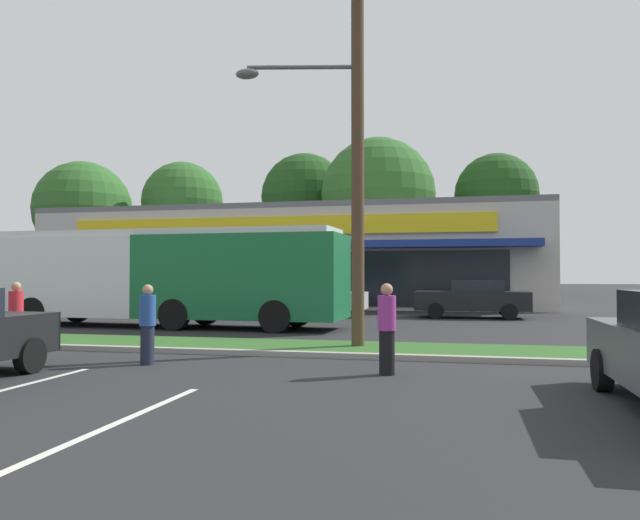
{
  "coord_description": "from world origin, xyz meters",
  "views": [
    {
      "loc": [
        6.66,
        -0.05,
        1.78
      ],
      "look_at": [
        2.55,
        18.1,
        2.21
      ],
      "focal_mm": 34.55,
      "sensor_mm": 36.0,
      "label": 1
    }
  ],
  "objects_px": {
    "city_bus": "(166,275)",
    "car_1": "(311,297)",
    "pedestrian_far": "(16,316)",
    "pedestrian_near_bench": "(148,324)",
    "car_3": "(109,296)",
    "pedestrian_mid": "(387,329)",
    "utility_pole": "(351,139)",
    "car_5": "(473,298)"
  },
  "relations": [
    {
      "from": "city_bus",
      "to": "car_5",
      "type": "distance_m",
      "value": 12.21
    },
    {
      "from": "city_bus",
      "to": "car_3",
      "type": "relative_size",
      "value": 2.84
    },
    {
      "from": "car_3",
      "to": "pedestrian_far",
      "type": "distance_m",
      "value": 14.4
    },
    {
      "from": "city_bus",
      "to": "pedestrian_near_bench",
      "type": "height_order",
      "value": "city_bus"
    },
    {
      "from": "utility_pole",
      "to": "city_bus",
      "type": "relative_size",
      "value": 0.75
    },
    {
      "from": "pedestrian_near_bench",
      "to": "pedestrian_mid",
      "type": "relative_size",
      "value": 0.98
    },
    {
      "from": "car_1",
      "to": "pedestrian_mid",
      "type": "xyz_separation_m",
      "value": [
        4.89,
        -14.54,
        0.02
      ]
    },
    {
      "from": "city_bus",
      "to": "car_5",
      "type": "height_order",
      "value": "city_bus"
    },
    {
      "from": "pedestrian_near_bench",
      "to": "pedestrian_far",
      "type": "bearing_deg",
      "value": -118.86
    },
    {
      "from": "pedestrian_near_bench",
      "to": "pedestrian_mid",
      "type": "bearing_deg",
      "value": 75.58
    },
    {
      "from": "utility_pole",
      "to": "city_bus",
      "type": "xyz_separation_m",
      "value": [
        -7.23,
        5.02,
        -3.19
      ]
    },
    {
      "from": "utility_pole",
      "to": "car_5",
      "type": "distance_m",
      "value": 12.73
    },
    {
      "from": "car_1",
      "to": "pedestrian_far",
      "type": "xyz_separation_m",
      "value": [
        -3.8,
        -13.19,
        0.01
      ]
    },
    {
      "from": "car_5",
      "to": "pedestrian_mid",
      "type": "relative_size",
      "value": 2.81
    },
    {
      "from": "city_bus",
      "to": "pedestrian_near_bench",
      "type": "xyz_separation_m",
      "value": [
        3.69,
        -8.07,
        -0.97
      ]
    },
    {
      "from": "car_3",
      "to": "pedestrian_near_bench",
      "type": "height_order",
      "value": "pedestrian_near_bench"
    },
    {
      "from": "car_3",
      "to": "pedestrian_near_bench",
      "type": "relative_size",
      "value": 2.76
    },
    {
      "from": "city_bus",
      "to": "pedestrian_near_bench",
      "type": "distance_m",
      "value": 8.93
    },
    {
      "from": "pedestrian_near_bench",
      "to": "pedestrian_mid",
      "type": "distance_m",
      "value": 4.75
    },
    {
      "from": "utility_pole",
      "to": "car_5",
      "type": "relative_size",
      "value": 2.04
    },
    {
      "from": "car_5",
      "to": "pedestrian_far",
      "type": "xyz_separation_m",
      "value": [
        -10.48,
        -13.52,
        0.01
      ]
    },
    {
      "from": "car_3",
      "to": "car_5",
      "type": "height_order",
      "value": "car_3"
    },
    {
      "from": "car_5",
      "to": "pedestrian_mid",
      "type": "distance_m",
      "value": 14.99
    },
    {
      "from": "car_1",
      "to": "pedestrian_far",
      "type": "distance_m",
      "value": 13.72
    },
    {
      "from": "utility_pole",
      "to": "city_bus",
      "type": "distance_m",
      "value": 9.36
    },
    {
      "from": "pedestrian_mid",
      "to": "pedestrian_far",
      "type": "distance_m",
      "value": 8.8
    },
    {
      "from": "car_3",
      "to": "utility_pole",
      "type": "bearing_deg",
      "value": 139.54
    },
    {
      "from": "car_1",
      "to": "pedestrian_mid",
      "type": "relative_size",
      "value": 2.94
    },
    {
      "from": "car_1",
      "to": "car_5",
      "type": "xyz_separation_m",
      "value": [
        6.68,
        0.34,
        -0.0
      ]
    },
    {
      "from": "utility_pole",
      "to": "car_3",
      "type": "height_order",
      "value": "utility_pole"
    },
    {
      "from": "city_bus",
      "to": "pedestrian_far",
      "type": "bearing_deg",
      "value": 89.27
    },
    {
      "from": "car_5",
      "to": "pedestrian_near_bench",
      "type": "relative_size",
      "value": 2.88
    },
    {
      "from": "car_1",
      "to": "pedestrian_near_bench",
      "type": "relative_size",
      "value": 3.01
    },
    {
      "from": "pedestrian_mid",
      "to": "pedestrian_far",
      "type": "xyz_separation_m",
      "value": [
        -8.7,
        1.36,
        -0.01
      ]
    },
    {
      "from": "city_bus",
      "to": "pedestrian_far",
      "type": "xyz_separation_m",
      "value": [
        -0.27,
        -6.89,
        -0.96
      ]
    },
    {
      "from": "pedestrian_far",
      "to": "pedestrian_near_bench",
      "type": "bearing_deg",
      "value": -100.15
    },
    {
      "from": "city_bus",
      "to": "car_3",
      "type": "bearing_deg",
      "value": -44.66
    },
    {
      "from": "car_3",
      "to": "car_5",
      "type": "bearing_deg",
      "value": -178.82
    },
    {
      "from": "city_bus",
      "to": "car_1",
      "type": "height_order",
      "value": "city_bus"
    },
    {
      "from": "car_5",
      "to": "pedestrian_near_bench",
      "type": "bearing_deg",
      "value": 66.07
    },
    {
      "from": "city_bus",
      "to": "pedestrian_mid",
      "type": "distance_m",
      "value": 11.83
    },
    {
      "from": "pedestrian_mid",
      "to": "utility_pole",
      "type": "bearing_deg",
      "value": -46.37
    }
  ]
}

